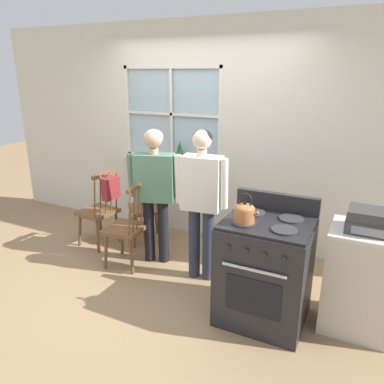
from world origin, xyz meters
name	(u,v)px	position (x,y,z in m)	size (l,w,h in m)	color
ground_plane	(149,285)	(0.00, 0.00, 0.00)	(16.00, 16.00, 0.00)	#937551
wall_back	(209,136)	(0.03, 1.40, 1.33)	(6.40, 0.16, 2.70)	silver
chair_by_window	(99,212)	(-1.07, 0.55, 0.44)	(0.45, 0.47, 0.96)	brown
chair_near_wall	(147,208)	(-0.60, 0.92, 0.44)	(0.58, 0.58, 0.96)	brown
chair_center_cluster	(127,229)	(-0.45, 0.28, 0.44)	(0.44, 0.46, 0.96)	brown
person_elderly_left	(155,184)	(-0.21, 0.50, 0.92)	(0.59, 0.33, 1.52)	black
person_teen_center	(202,193)	(0.41, 0.39, 0.94)	(0.55, 0.25, 1.58)	#2D3347
stove	(265,270)	(1.19, 0.01, 0.47)	(0.73, 0.68, 1.08)	#232326
kettle	(244,212)	(1.03, -0.13, 1.02)	(0.21, 0.17, 0.25)	#A86638
potted_plant	(180,154)	(-0.33, 1.31, 1.09)	(0.13, 0.13, 0.29)	beige
handbag	(111,188)	(-0.84, 0.52, 0.79)	(0.21, 0.23, 0.31)	maroon
side_counter	(360,280)	(1.94, 0.24, 0.45)	(0.55, 0.50, 0.90)	beige
stereo	(369,221)	(1.94, 0.22, 0.99)	(0.34, 0.29, 0.18)	#38383A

